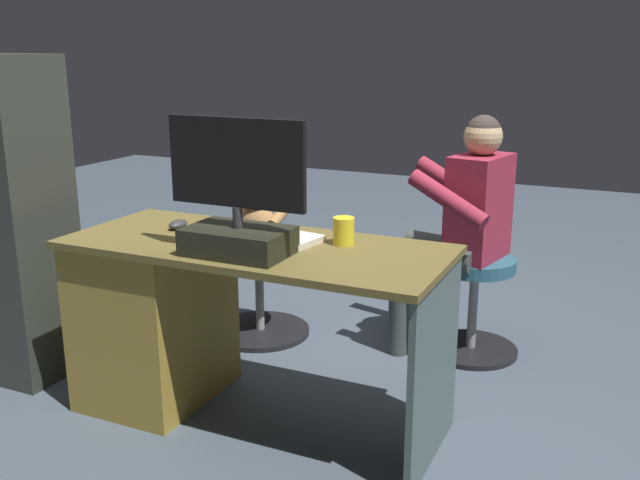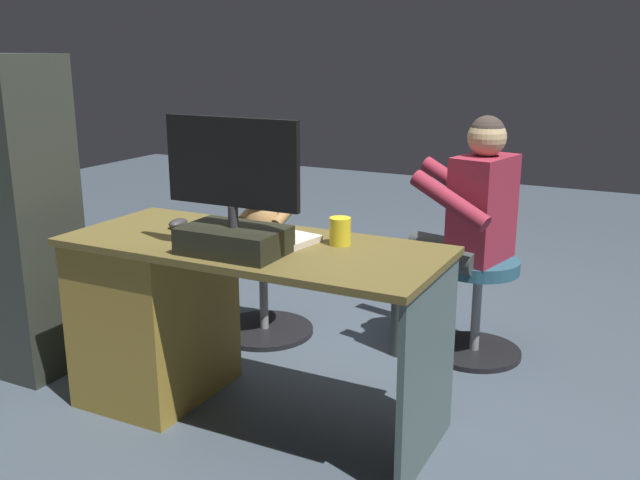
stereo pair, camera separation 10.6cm
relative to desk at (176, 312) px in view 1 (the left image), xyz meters
name	(u,v)px [view 1 (the left image)]	position (x,y,z in m)	size (l,w,h in m)	color
ground_plane	(308,371)	(-0.38, -0.45, -0.38)	(10.00, 10.00, 0.00)	#414D58
desk	(176,312)	(0.00, 0.00, 0.00)	(1.45, 0.61, 0.72)	brown
monitor	(238,214)	(-0.40, 0.14, 0.47)	(0.52, 0.24, 0.48)	black
keyboard	(246,233)	(-0.29, -0.09, 0.34)	(0.42, 0.14, 0.02)	black
computer_mouse	(178,224)	(0.01, -0.06, 0.35)	(0.06, 0.10, 0.04)	#302E30
cup	(344,231)	(-0.68, -0.12, 0.38)	(0.08, 0.08, 0.10)	yellow
tv_remote	(203,231)	(-0.12, -0.05, 0.34)	(0.04, 0.15, 0.02)	black
notebook_binder	(278,243)	(-0.47, -0.01, 0.34)	(0.22, 0.30, 0.02)	beige
office_chair_teddy	(259,286)	(0.04, -0.75, -0.13)	(0.50, 0.50, 0.47)	black
teddy_bear	(259,213)	(0.04, -0.76, 0.24)	(0.24, 0.25, 0.35)	#9C7141
visitor_chair	(473,297)	(-0.99, -0.97, -0.11)	(0.44, 0.44, 0.47)	black
person	(460,216)	(-0.91, -0.96, 0.28)	(0.53, 0.54, 1.13)	maroon
equipment_rack	(10,221)	(0.79, 0.07, 0.31)	(0.44, 0.36, 1.39)	#2F342D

